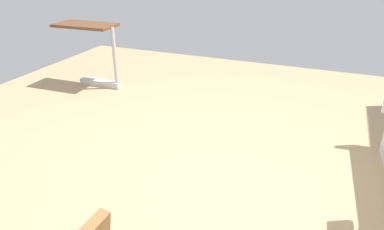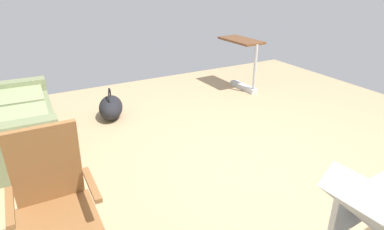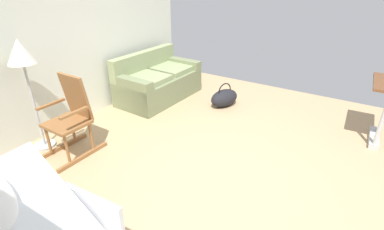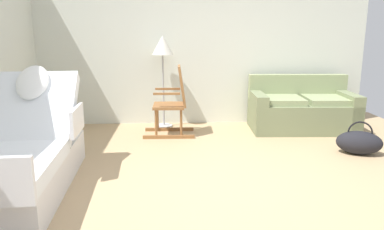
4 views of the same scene
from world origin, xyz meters
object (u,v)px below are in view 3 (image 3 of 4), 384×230
at_px(couch, 158,82).
at_px(floor_lamp, 22,59).
at_px(overbed_table, 384,105).
at_px(rocking_chair, 71,117).
at_px(duffel_bag, 224,98).

bearing_deg(couch, floor_lamp, 172.93).
relative_size(floor_lamp, overbed_table, 1.74).
xyz_separation_m(floor_lamp, overbed_table, (2.68, -3.86, -0.70)).
distance_m(couch, rocking_chair, 2.05).
relative_size(rocking_chair, floor_lamp, 0.71).
height_order(floor_lamp, duffel_bag, floor_lamp).
height_order(couch, duffel_bag, couch).
bearing_deg(couch, rocking_chair, -174.10).
relative_size(floor_lamp, duffel_bag, 2.33).
bearing_deg(floor_lamp, rocking_chair, -70.74).
xyz_separation_m(rocking_chair, floor_lamp, (-0.17, 0.48, 0.72)).
height_order(floor_lamp, overbed_table, floor_lamp).
bearing_deg(rocking_chair, couch, 5.90).
bearing_deg(couch, overbed_table, -82.37).
bearing_deg(duffel_bag, floor_lamp, 149.36).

